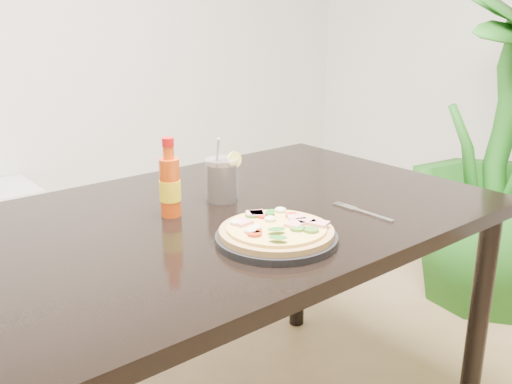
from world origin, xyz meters
TOP-DOWN VIEW (x-y plane):
  - dining_table at (-0.07, 0.62)m, footprint 1.40×0.90m
  - plate at (-0.10, 0.38)m, footprint 0.28×0.28m
  - pizza at (-0.10, 0.38)m, footprint 0.26×0.26m
  - hot_sauce_bottle at (-0.20, 0.68)m, footprint 0.06×0.06m
  - cola_cup at (-0.02, 0.70)m, footprint 0.10×0.09m
  - fork at (0.19, 0.39)m, footprint 0.02×0.19m
  - houseplant at (1.41, 0.64)m, footprint 0.99×0.99m
  - plant_pot at (1.41, 0.64)m, footprint 0.28×0.28m

SIDE VIEW (x-z plane):
  - plant_pot at x=1.41m, z-range 0.00..0.22m
  - dining_table at x=-0.07m, z-range 0.29..1.04m
  - houseplant at x=1.41m, z-range 0.00..1.38m
  - fork at x=0.19m, z-range 0.75..0.76m
  - plate at x=-0.10m, z-range 0.75..0.77m
  - pizza at x=-0.10m, z-range 0.76..0.79m
  - cola_cup at x=-0.02m, z-range 0.72..0.90m
  - hot_sauce_bottle at x=-0.20m, z-range 0.73..0.93m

